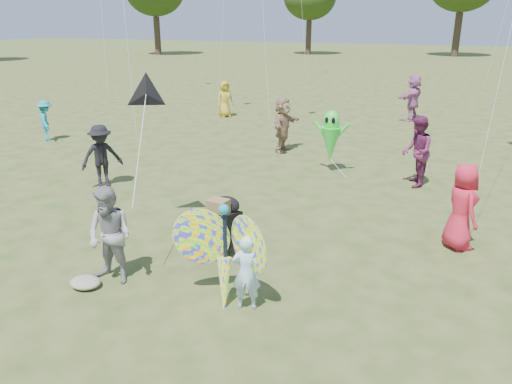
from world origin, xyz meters
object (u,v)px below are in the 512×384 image
(crowd_i, at_px, (46,121))
(child_girl, at_px, (246,273))
(crowd_e, at_px, (417,152))
(crowd_a, at_px, (462,207))
(butterfly_kite, at_px, (224,254))
(crowd_g, at_px, (225,99))
(crowd_d, at_px, (283,125))
(alien_kite, at_px, (331,138))
(crowd_j, at_px, (413,98))
(crowd_b, at_px, (102,156))
(adult_man, at_px, (110,236))
(jogging_stroller, at_px, (221,223))

(crowd_i, bearing_deg, child_girl, -167.95)
(crowd_e, distance_m, crowd_i, 12.40)
(crowd_a, distance_m, butterfly_kite, 4.65)
(crowd_g, bearing_deg, crowd_a, -96.46)
(crowd_g, xyz_separation_m, butterfly_kite, (6.42, -13.57, 0.03))
(crowd_d, height_order, alien_kite, same)
(crowd_e, relative_size, alien_kite, 1.03)
(crowd_d, xyz_separation_m, crowd_j, (3.32, 6.89, 0.08))
(crowd_b, distance_m, crowd_i, 6.09)
(crowd_g, height_order, butterfly_kite, butterfly_kite)
(crowd_g, xyz_separation_m, alien_kite, (6.23, -6.41, 0.21))
(adult_man, xyz_separation_m, crowd_a, (5.18, 3.47, 0.01))
(crowd_j, height_order, butterfly_kite, crowd_j)
(crowd_b, distance_m, jogging_stroller, 5.08)
(crowd_g, distance_m, jogging_stroller, 13.40)
(butterfly_kite, bearing_deg, crowd_g, 115.32)
(jogging_stroller, bearing_deg, crowd_e, 67.64)
(crowd_i, relative_size, alien_kite, 0.81)
(crowd_b, bearing_deg, crowd_e, -30.57)
(crowd_g, height_order, alien_kite, alien_kite)
(jogging_stroller, height_order, butterfly_kite, butterfly_kite)
(crowd_d, distance_m, crowd_i, 8.30)
(crowd_g, bearing_deg, crowd_e, -88.09)
(jogging_stroller, bearing_deg, crowd_b, 157.55)
(crowd_a, bearing_deg, crowd_e, -11.47)
(crowd_d, bearing_deg, crowd_a, -130.30)
(crowd_e, relative_size, crowd_g, 1.18)
(crowd_g, bearing_deg, butterfly_kite, -114.50)
(crowd_a, xyz_separation_m, jogging_stroller, (-3.97, -1.92, -0.20))
(crowd_e, bearing_deg, butterfly_kite, -28.30)
(child_girl, height_order, adult_man, adult_man)
(crowd_e, xyz_separation_m, butterfly_kite, (-2.11, -6.84, -0.11))
(crowd_g, bearing_deg, adult_man, -121.77)
(crowd_j, height_order, jogging_stroller, crowd_j)
(crowd_d, height_order, crowd_j, crowd_j)
(child_girl, xyz_separation_m, crowd_d, (-2.52, 8.92, 0.29))
(adult_man, xyz_separation_m, crowd_j, (3.13, 15.88, 0.15))
(crowd_a, bearing_deg, child_girl, 110.83)
(crowd_d, relative_size, jogging_stroller, 1.59)
(adult_man, bearing_deg, crowd_j, 81.53)
(child_girl, bearing_deg, crowd_a, -145.80)
(crowd_b, height_order, crowd_i, crowd_b)
(child_girl, xyz_separation_m, butterfly_kite, (-0.37, 0.04, 0.21))
(crowd_b, xyz_separation_m, alien_kite, (5.04, 3.35, 0.17))
(jogging_stroller, bearing_deg, crowd_j, 87.93)
(child_girl, bearing_deg, alien_kite, -101.40)
(adult_man, xyz_separation_m, crowd_i, (-8.32, 7.32, -0.10))
(adult_man, distance_m, butterfly_kite, 1.96)
(child_girl, distance_m, crowd_b, 6.80)
(crowd_g, relative_size, crowd_j, 0.80)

